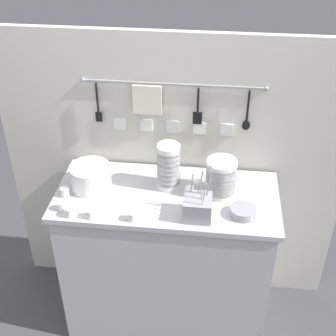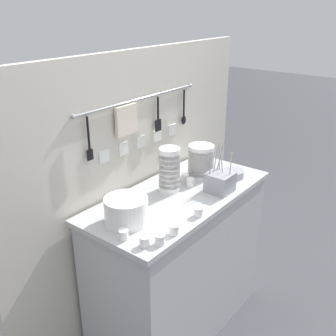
{
  "view_description": "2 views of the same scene",
  "coord_description": "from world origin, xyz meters",
  "px_view_note": "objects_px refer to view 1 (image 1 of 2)",
  "views": [
    {
      "loc": [
        0.23,
        -1.97,
        2.48
      ],
      "look_at": [
        0.01,
        0.01,
        1.13
      ],
      "focal_mm": 50.0,
      "sensor_mm": 36.0,
      "label": 1
    },
    {
      "loc": [
        -1.63,
        -1.19,
        1.98
      ],
      "look_at": [
        -0.06,
        0.04,
        1.13
      ],
      "focal_mm": 42.0,
      "sensor_mm": 36.0,
      "label": 2
    }
  ],
  "objects_px": {
    "cup_back_right": "(90,214)",
    "bowl_stack_nested_right": "(221,177)",
    "steel_mixing_bowl": "(243,212)",
    "cup_beside_plates": "(190,191)",
    "cup_by_caddy": "(69,212)",
    "cup_centre": "(62,206)",
    "cup_front_left": "(132,216)",
    "bowl_stack_wide_centre": "(168,166)",
    "cup_front_right": "(197,185)",
    "cutlery_caddy": "(198,207)",
    "plate_stack": "(91,177)",
    "cup_back_left": "(65,192)"
  },
  "relations": [
    {
      "from": "cup_front_left",
      "to": "cup_by_caddy",
      "type": "xyz_separation_m",
      "value": [
        -0.32,
        -0.0,
        0.0
      ]
    },
    {
      "from": "steel_mixing_bowl",
      "to": "cup_front_right",
      "type": "xyz_separation_m",
      "value": [
        -0.24,
        0.2,
        0.0
      ]
    },
    {
      "from": "bowl_stack_wide_centre",
      "to": "cutlery_caddy",
      "type": "distance_m",
      "value": 0.3
    },
    {
      "from": "cup_centre",
      "to": "cup_back_left",
      "type": "distance_m",
      "value": 0.12
    },
    {
      "from": "cup_centre",
      "to": "cup_beside_plates",
      "type": "bearing_deg",
      "value": 17.25
    },
    {
      "from": "steel_mixing_bowl",
      "to": "cup_beside_plates",
      "type": "bearing_deg",
      "value": 153.84
    },
    {
      "from": "bowl_stack_wide_centre",
      "to": "steel_mixing_bowl",
      "type": "relative_size",
      "value": 1.98
    },
    {
      "from": "cup_beside_plates",
      "to": "cup_front_right",
      "type": "bearing_deg",
      "value": 60.35
    },
    {
      "from": "steel_mixing_bowl",
      "to": "cutlery_caddy",
      "type": "relative_size",
      "value": 0.48
    },
    {
      "from": "cutlery_caddy",
      "to": "cup_centre",
      "type": "height_order",
      "value": "cutlery_caddy"
    },
    {
      "from": "cup_front_right",
      "to": "cup_back_left",
      "type": "bearing_deg",
      "value": -168.05
    },
    {
      "from": "bowl_stack_wide_centre",
      "to": "cup_back_right",
      "type": "distance_m",
      "value": 0.48
    },
    {
      "from": "plate_stack",
      "to": "steel_mixing_bowl",
      "type": "height_order",
      "value": "plate_stack"
    },
    {
      "from": "bowl_stack_wide_centre",
      "to": "steel_mixing_bowl",
      "type": "bearing_deg",
      "value": -26.45
    },
    {
      "from": "cup_centre",
      "to": "cup_by_caddy",
      "type": "xyz_separation_m",
      "value": [
        0.05,
        -0.04,
        0.0
      ]
    },
    {
      "from": "cup_centre",
      "to": "cup_front_right",
      "type": "bearing_deg",
      "value": 21.18
    },
    {
      "from": "cup_by_caddy",
      "to": "cup_back_right",
      "type": "relative_size",
      "value": 1.0
    },
    {
      "from": "cup_front_left",
      "to": "bowl_stack_wide_centre",
      "type": "bearing_deg",
      "value": 64.6
    },
    {
      "from": "cup_beside_plates",
      "to": "cup_back_right",
      "type": "xyz_separation_m",
      "value": [
        -0.48,
        -0.24,
        0.0
      ]
    },
    {
      "from": "cup_beside_plates",
      "to": "steel_mixing_bowl",
      "type": "bearing_deg",
      "value": -26.16
    },
    {
      "from": "bowl_stack_wide_centre",
      "to": "cup_by_caddy",
      "type": "height_order",
      "value": "bowl_stack_wide_centre"
    },
    {
      "from": "bowl_stack_wide_centre",
      "to": "cup_back_left",
      "type": "relative_size",
      "value": 5.36
    },
    {
      "from": "bowl_stack_wide_centre",
      "to": "cup_centre",
      "type": "relative_size",
      "value": 5.36
    },
    {
      "from": "bowl_stack_wide_centre",
      "to": "plate_stack",
      "type": "xyz_separation_m",
      "value": [
        -0.41,
        -0.05,
        -0.06
      ]
    },
    {
      "from": "cup_beside_plates",
      "to": "cup_by_caddy",
      "type": "distance_m",
      "value": 0.63
    },
    {
      "from": "cup_beside_plates",
      "to": "cup_front_right",
      "type": "xyz_separation_m",
      "value": [
        0.04,
        0.06,
        0.0
      ]
    },
    {
      "from": "cup_front_left",
      "to": "cup_front_right",
      "type": "distance_m",
      "value": 0.43
    },
    {
      "from": "plate_stack",
      "to": "cup_centre",
      "type": "distance_m",
      "value": 0.24
    },
    {
      "from": "bowl_stack_wide_centre",
      "to": "cup_front_left",
      "type": "height_order",
      "value": "bowl_stack_wide_centre"
    },
    {
      "from": "steel_mixing_bowl",
      "to": "cutlery_caddy",
      "type": "distance_m",
      "value": 0.23
    },
    {
      "from": "cup_back_left",
      "to": "cup_by_caddy",
      "type": "bearing_deg",
      "value": -65.64
    },
    {
      "from": "plate_stack",
      "to": "cup_back_left",
      "type": "height_order",
      "value": "plate_stack"
    },
    {
      "from": "cup_centre",
      "to": "cup_back_right",
      "type": "relative_size",
      "value": 1.0
    },
    {
      "from": "cup_beside_plates",
      "to": "cup_centre",
      "type": "relative_size",
      "value": 1.0
    },
    {
      "from": "bowl_stack_wide_centre",
      "to": "cup_centre",
      "type": "height_order",
      "value": "bowl_stack_wide_centre"
    },
    {
      "from": "bowl_stack_nested_right",
      "to": "cup_by_caddy",
      "type": "distance_m",
      "value": 0.8
    },
    {
      "from": "bowl_stack_nested_right",
      "to": "steel_mixing_bowl",
      "type": "xyz_separation_m",
      "value": [
        0.12,
        -0.17,
        -0.08
      ]
    },
    {
      "from": "plate_stack",
      "to": "cup_back_right",
      "type": "xyz_separation_m",
      "value": [
        0.06,
        -0.25,
        -0.04
      ]
    },
    {
      "from": "plate_stack",
      "to": "cup_centre",
      "type": "xyz_separation_m",
      "value": [
        -0.1,
        -0.21,
        -0.04
      ]
    },
    {
      "from": "cup_front_left",
      "to": "cup_back_left",
      "type": "distance_m",
      "value": 0.42
    },
    {
      "from": "cutlery_caddy",
      "to": "cup_front_left",
      "type": "height_order",
      "value": "cutlery_caddy"
    },
    {
      "from": "cup_back_left",
      "to": "cup_centre",
      "type": "bearing_deg",
      "value": -80.71
    },
    {
      "from": "cup_beside_plates",
      "to": "bowl_stack_wide_centre",
      "type": "bearing_deg",
      "value": 152.9
    },
    {
      "from": "plate_stack",
      "to": "cup_back_left",
      "type": "xyz_separation_m",
      "value": [
        -0.12,
        -0.09,
        -0.04
      ]
    },
    {
      "from": "cup_front_left",
      "to": "cup_centre",
      "type": "distance_m",
      "value": 0.37
    },
    {
      "from": "steel_mixing_bowl",
      "to": "cup_back_left",
      "type": "bearing_deg",
      "value": 176.78
    },
    {
      "from": "cup_back_right",
      "to": "bowl_stack_nested_right",
      "type": "bearing_deg",
      "value": 23.4
    },
    {
      "from": "cup_beside_plates",
      "to": "cup_by_caddy",
      "type": "relative_size",
      "value": 1.0
    },
    {
      "from": "steel_mixing_bowl",
      "to": "cup_beside_plates",
      "type": "relative_size",
      "value": 2.7
    },
    {
      "from": "cup_front_right",
      "to": "cup_back_right",
      "type": "relative_size",
      "value": 1.0
    }
  ]
}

